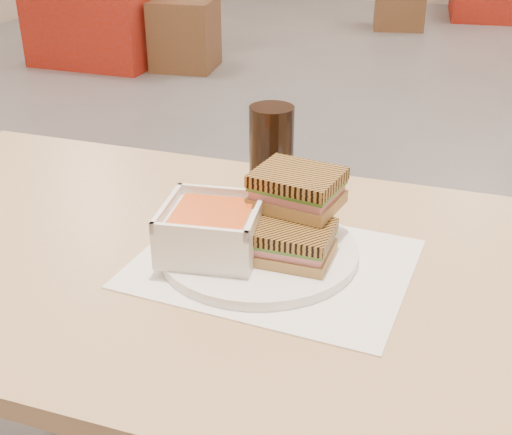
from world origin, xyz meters
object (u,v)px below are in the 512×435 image
(main_table, at_px, (195,315))
(cola_glass, at_px, (271,153))
(bg_table_0, at_px, (106,5))
(bg_chair_0l, at_px, (69,17))
(bg_chair_2l, at_px, (400,0))
(bg_chair_0r, at_px, (185,34))
(soup_bowl, at_px, (212,231))
(plate, at_px, (259,251))
(panini_lower, at_px, (292,242))

(main_table, relative_size, cola_glass, 7.59)
(main_table, distance_m, bg_table_0, 4.38)
(bg_chair_0l, distance_m, bg_chair_2l, 2.90)
(cola_glass, bearing_deg, bg_chair_0l, 126.62)
(bg_chair_0r, bearing_deg, soup_bowl, -65.99)
(plate, bearing_deg, soup_bowl, -151.70)
(plate, xyz_separation_m, bg_table_0, (-2.36, 3.73, -0.37))
(panini_lower, height_order, cola_glass, cola_glass)
(plate, bearing_deg, bg_chair_2l, 94.19)
(soup_bowl, xyz_separation_m, bg_chair_0l, (-2.75, 3.96, -0.55))
(bg_chair_0r, distance_m, bg_chair_2l, 2.31)
(bg_chair_0l, bearing_deg, plate, -54.41)
(plate, distance_m, bg_chair_0r, 4.04)
(bg_table_0, xyz_separation_m, bg_chair_0l, (-0.46, 0.20, -0.15))
(bg_table_0, relative_size, bg_chair_2l, 1.83)
(soup_bowl, distance_m, cola_glass, 0.24)
(plate, relative_size, bg_chair_0r, 0.60)
(main_table, xyz_separation_m, bg_chair_0l, (-2.72, 3.95, -0.39))
(main_table, height_order, bg_chair_0l, main_table)
(cola_glass, relative_size, bg_table_0, 0.17)
(main_table, relative_size, bg_chair_2l, 2.41)
(soup_bowl, relative_size, bg_chair_0l, 0.30)
(panini_lower, bearing_deg, cola_glass, 113.59)
(cola_glass, distance_m, bg_chair_0l, 4.68)
(panini_lower, bearing_deg, soup_bowl, -171.56)
(bg_chair_0r, bearing_deg, plate, -65.03)
(main_table, bearing_deg, cola_glass, 75.68)
(bg_table_0, bearing_deg, main_table, -58.89)
(bg_chair_0r, bearing_deg, cola_glass, -64.31)
(panini_lower, bearing_deg, bg_chair_0l, 125.99)
(bg_table_0, xyz_separation_m, bg_chair_0r, (0.66, -0.09, -0.15))
(panini_lower, relative_size, bg_table_0, 0.12)
(main_table, bearing_deg, soup_bowl, -22.30)
(bg_chair_0r, xyz_separation_m, bg_chair_2l, (1.29, 1.91, 0.01))
(plate, relative_size, cola_glass, 1.79)
(soup_bowl, xyz_separation_m, bg_table_0, (-2.30, 3.76, -0.41))
(soup_bowl, relative_size, bg_chair_2l, 0.29)
(main_table, bearing_deg, bg_table_0, 121.11)
(bg_chair_0r, bearing_deg, main_table, -66.40)
(main_table, relative_size, bg_chair_0l, 2.45)
(main_table, xyz_separation_m, bg_chair_0r, (-1.60, 3.65, -0.40))
(main_table, bearing_deg, plate, 9.41)
(soup_bowl, height_order, bg_chair_2l, soup_bowl)
(cola_glass, height_order, bg_table_0, cola_glass)
(main_table, relative_size, bg_table_0, 1.32)
(panini_lower, height_order, bg_chair_0l, panini_lower)
(soup_bowl, bearing_deg, bg_chair_2l, 93.56)
(bg_chair_0l, height_order, bg_chair_0r, bg_chair_0l)
(bg_table_0, bearing_deg, panini_lower, -57.21)
(soup_bowl, bearing_deg, bg_chair_0l, 124.79)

